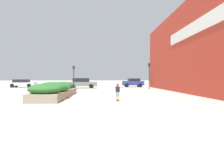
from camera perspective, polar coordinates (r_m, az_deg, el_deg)
ground_plane at (r=5.96m, az=5.51°, el=-13.91°), size 300.00×300.00×0.00m
building_wall_right at (r=20.72m, az=22.96°, el=10.28°), size 0.67×41.13×9.55m
planter_box at (r=18.70m, az=-14.36°, el=-1.53°), size 2.37×9.70×1.31m
skateboard at (r=15.44m, az=1.49°, el=-4.13°), size 0.25×0.67×0.09m
skateboarder at (r=15.39m, az=1.49°, el=-1.51°), size 1.05×0.19×1.13m
car_leftmost at (r=40.77m, az=-22.41°, el=0.21°), size 4.56×1.95×1.38m
car_center_left at (r=39.40m, az=5.53°, el=0.39°), size 3.83×1.98×1.55m
car_center_right at (r=35.36m, az=-7.82°, el=0.29°), size 4.68×1.95×1.60m
car_rightmost at (r=39.70m, az=22.07°, el=0.17°), size 4.03×1.95×1.38m
traffic_light_left at (r=31.92m, az=-9.97°, el=2.78°), size 0.28×0.30×3.37m
traffic_light_right at (r=32.06m, az=9.69°, el=3.21°), size 0.28×0.30×3.78m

